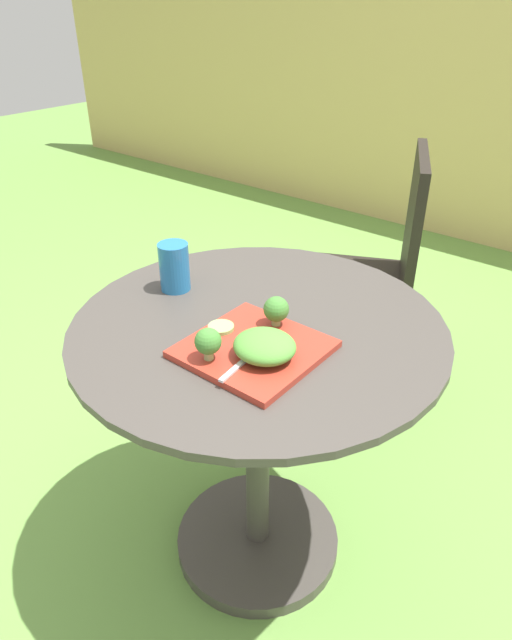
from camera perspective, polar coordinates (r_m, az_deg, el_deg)
ground_plane at (r=1.69m, az=0.16°, el=-21.68°), size 12.00×12.00×0.00m
patio_table at (r=1.37m, az=0.19°, el=-10.78°), size 0.80×0.80×0.72m
patio_chair at (r=1.96m, az=11.85°, el=5.62°), size 0.59×0.59×0.90m
salad_plate at (r=1.10m, az=-0.23°, el=-2.94°), size 0.25×0.25×0.01m
drinking_glass at (r=1.33m, az=-8.16°, el=5.15°), size 0.07×0.07×0.11m
fork at (r=1.06m, az=-0.70°, el=-3.69°), size 0.03×0.15×0.00m
lettuce_mound at (r=1.05m, az=0.87°, el=-2.66°), size 0.12×0.11×0.05m
broccoli_floret_0 at (r=1.04m, az=-4.88°, el=-2.22°), size 0.05×0.05×0.06m
broccoli_floret_1 at (r=1.15m, az=2.01°, el=1.03°), size 0.05×0.05×0.06m
cucumber_slice_0 at (r=1.15m, az=-3.57°, el=-0.75°), size 0.05×0.05×0.01m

